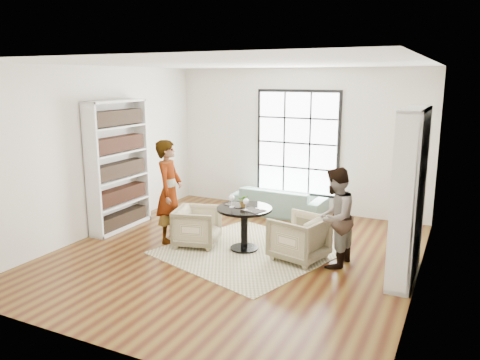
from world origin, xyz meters
The scene contains 16 objects.
ground centered at (0.00, 0.00, 0.00)m, with size 6.00×6.00×0.00m, color brown.
room_shell centered at (0.00, 0.54, 1.26)m, with size 6.00×6.01×6.00m.
rug centered at (0.14, 0.19, 0.01)m, with size 2.41×2.41×0.01m, color #C5B894.
pedestal_table centered at (0.05, 0.26, 0.53)m, with size 0.91×0.91×0.72m.
sofa centered at (-0.20, 2.45, 0.28)m, with size 1.94×0.76×0.57m, color slate.
armchair_left centered at (-0.76, 0.11, 0.33)m, with size 0.71×0.73×0.66m, color #BDB387.
armchair_right centered at (0.99, 0.26, 0.35)m, with size 0.76×0.78×0.71m, color tan.
person_left centered at (-1.31, 0.11, 0.89)m, with size 0.65×0.42×1.77m, color gray.
person_right centered at (1.54, 0.26, 0.76)m, with size 0.73×0.57×1.51m, color gray.
placemat_left centered at (-0.14, 0.34, 0.73)m, with size 0.34×0.26×0.01m, color black.
placemat_right centered at (0.25, 0.18, 0.73)m, with size 0.34×0.26×0.01m, color black.
cutlery_left centered at (-0.14, 0.34, 0.74)m, with size 0.14×0.22×0.01m, color silver, non-canonical shape.
cutlery_right centered at (0.25, 0.18, 0.74)m, with size 0.14×0.22×0.01m, color silver, non-canonical shape.
wine_glass_left centered at (-0.15, 0.19, 0.88)m, with size 0.10×0.10×0.21m.
wine_glass_right centered at (0.14, 0.12, 0.87)m, with size 0.09×0.09×0.20m.
flower_centerpiece centered at (0.03, 0.30, 0.83)m, with size 0.19×0.16×0.21m, color gray.
Camera 1 is at (3.20, -6.37, 2.79)m, focal length 35.00 mm.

